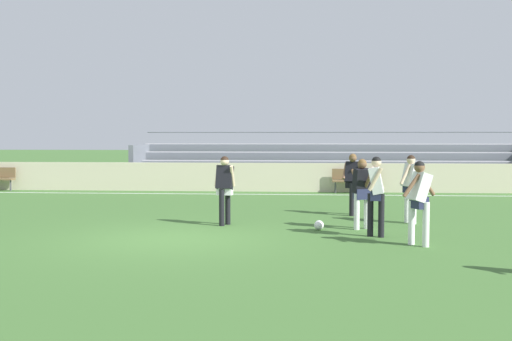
{
  "coord_description": "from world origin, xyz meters",
  "views": [
    {
      "loc": [
        2.7,
        -12.8,
        2.14
      ],
      "look_at": [
        1.45,
        3.2,
        1.25
      ],
      "focal_mm": 44.25,
      "sensor_mm": 36.0,
      "label": 1
    }
  ],
  "objects_px": {
    "player_dark_on_ball": "(353,179)",
    "player_white_wide_right": "(411,183)",
    "bench_near_wall_gap": "(356,178)",
    "player_dark_pressing_high": "(225,184)",
    "player_white_dropping_back": "(419,195)",
    "soccer_ball": "(319,225)",
    "player_white_wide_left": "(376,189)",
    "bleacher_stand": "(331,164)",
    "player_dark_challenging": "(362,188)"
  },
  "relations": [
    {
      "from": "player_white_wide_left",
      "to": "player_dark_pressing_high",
      "type": "relative_size",
      "value": 1.03
    },
    {
      "from": "bench_near_wall_gap",
      "to": "player_dark_pressing_high",
      "type": "bearing_deg",
      "value": -113.52
    },
    {
      "from": "soccer_ball",
      "to": "player_dark_on_ball",
      "type": "bearing_deg",
      "value": 70.94
    },
    {
      "from": "player_white_wide_right",
      "to": "soccer_ball",
      "type": "bearing_deg",
      "value": -150.2
    },
    {
      "from": "soccer_ball",
      "to": "player_white_dropping_back",
      "type": "bearing_deg",
      "value": -45.21
    },
    {
      "from": "player_white_wide_left",
      "to": "player_dark_pressing_high",
      "type": "distance_m",
      "value": 3.72
    },
    {
      "from": "player_white_wide_left",
      "to": "soccer_ball",
      "type": "xyz_separation_m",
      "value": [
        -1.18,
        0.88,
        -0.91
      ]
    },
    {
      "from": "soccer_ball",
      "to": "player_dark_pressing_high",
      "type": "bearing_deg",
      "value": 164.9
    },
    {
      "from": "bench_near_wall_gap",
      "to": "player_white_wide_right",
      "type": "relative_size",
      "value": 1.08
    },
    {
      "from": "player_dark_challenging",
      "to": "player_dark_pressing_high",
      "type": "distance_m",
      "value": 3.24
    },
    {
      "from": "bench_near_wall_gap",
      "to": "player_dark_pressing_high",
      "type": "relative_size",
      "value": 1.09
    },
    {
      "from": "player_dark_challenging",
      "to": "player_dark_pressing_high",
      "type": "height_order",
      "value": "player_dark_pressing_high"
    },
    {
      "from": "soccer_ball",
      "to": "player_white_wide_left",
      "type": "bearing_deg",
      "value": -36.66
    },
    {
      "from": "player_dark_pressing_high",
      "to": "soccer_ball",
      "type": "height_order",
      "value": "player_dark_pressing_high"
    },
    {
      "from": "bleacher_stand",
      "to": "soccer_ball",
      "type": "height_order",
      "value": "bleacher_stand"
    },
    {
      "from": "player_white_dropping_back",
      "to": "soccer_ball",
      "type": "height_order",
      "value": "player_white_dropping_back"
    },
    {
      "from": "player_dark_challenging",
      "to": "player_dark_on_ball",
      "type": "bearing_deg",
      "value": 90.48
    },
    {
      "from": "player_white_wide_left",
      "to": "player_white_dropping_back",
      "type": "relative_size",
      "value": 1.03
    },
    {
      "from": "player_white_wide_left",
      "to": "player_dark_on_ball",
      "type": "height_order",
      "value": "player_white_wide_left"
    },
    {
      "from": "player_white_wide_left",
      "to": "bleacher_stand",
      "type": "bearing_deg",
      "value": 91.85
    },
    {
      "from": "bench_near_wall_gap",
      "to": "player_dark_on_ball",
      "type": "xyz_separation_m",
      "value": [
        -0.63,
        -6.63,
        0.44
      ]
    },
    {
      "from": "player_dark_challenging",
      "to": "player_white_wide_right",
      "type": "distance_m",
      "value": 1.67
    },
    {
      "from": "bench_near_wall_gap",
      "to": "player_dark_pressing_high",
      "type": "distance_m",
      "value": 9.6
    },
    {
      "from": "soccer_ball",
      "to": "player_white_wide_right",
      "type": "bearing_deg",
      "value": 29.8
    },
    {
      "from": "player_dark_on_ball",
      "to": "bench_near_wall_gap",
      "type": "bearing_deg",
      "value": 84.53
    },
    {
      "from": "player_white_dropping_back",
      "to": "soccer_ball",
      "type": "relative_size",
      "value": 7.53
    },
    {
      "from": "bench_near_wall_gap",
      "to": "player_dark_pressing_high",
      "type": "height_order",
      "value": "player_dark_pressing_high"
    },
    {
      "from": "bleacher_stand",
      "to": "player_white_wide_left",
      "type": "height_order",
      "value": "bleacher_stand"
    },
    {
      "from": "bench_near_wall_gap",
      "to": "player_white_wide_right",
      "type": "height_order",
      "value": "player_white_wide_right"
    },
    {
      "from": "player_dark_challenging",
      "to": "player_white_dropping_back",
      "type": "relative_size",
      "value": 0.98
    },
    {
      "from": "player_white_dropping_back",
      "to": "player_white_wide_right",
      "type": "distance_m",
      "value": 3.21
    },
    {
      "from": "player_dark_pressing_high",
      "to": "player_white_dropping_back",
      "type": "bearing_deg",
      "value": -31.28
    },
    {
      "from": "player_white_dropping_back",
      "to": "soccer_ball",
      "type": "xyz_separation_m",
      "value": [
        -1.89,
        1.9,
        -0.87
      ]
    },
    {
      "from": "bleacher_stand",
      "to": "player_white_wide_left",
      "type": "xyz_separation_m",
      "value": [
        0.43,
        -13.3,
        0.05
      ]
    },
    {
      "from": "soccer_ball",
      "to": "player_dark_challenging",
      "type": "bearing_deg",
      "value": 12.14
    },
    {
      "from": "bleacher_stand",
      "to": "player_white_wide_right",
      "type": "relative_size",
      "value": 9.87
    },
    {
      "from": "bleacher_stand",
      "to": "player_white_dropping_back",
      "type": "distance_m",
      "value": 14.37
    },
    {
      "from": "player_white_wide_left",
      "to": "soccer_ball",
      "type": "distance_m",
      "value": 1.73
    },
    {
      "from": "player_dark_challenging",
      "to": "player_white_wide_left",
      "type": "distance_m",
      "value": 1.11
    },
    {
      "from": "bench_near_wall_gap",
      "to": "player_white_wide_left",
      "type": "bearing_deg",
      "value": -92.31
    },
    {
      "from": "player_dark_pressing_high",
      "to": "player_white_dropping_back",
      "type": "height_order",
      "value": "same"
    },
    {
      "from": "bleacher_stand",
      "to": "bench_near_wall_gap",
      "type": "height_order",
      "value": "bleacher_stand"
    },
    {
      "from": "player_white_wide_right",
      "to": "bleacher_stand",
      "type": "bearing_deg",
      "value": 97.7
    },
    {
      "from": "player_dark_on_ball",
      "to": "player_white_wide_right",
      "type": "distance_m",
      "value": 1.97
    },
    {
      "from": "player_dark_pressing_high",
      "to": "player_white_dropping_back",
      "type": "distance_m",
      "value": 4.82
    },
    {
      "from": "bleacher_stand",
      "to": "player_dark_challenging",
      "type": "xyz_separation_m",
      "value": [
        0.23,
        -12.21,
        -0.01
      ]
    },
    {
      "from": "bleacher_stand",
      "to": "player_dark_challenging",
      "type": "relative_size",
      "value": 10.22
    },
    {
      "from": "player_white_wide_left",
      "to": "player_dark_on_ball",
      "type": "distance_m",
      "value": 3.65
    },
    {
      "from": "player_white_wide_left",
      "to": "player_dark_pressing_high",
      "type": "bearing_deg",
      "value": 156.57
    },
    {
      "from": "bleacher_stand",
      "to": "soccer_ball",
      "type": "bearing_deg",
      "value": -93.44
    }
  ]
}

